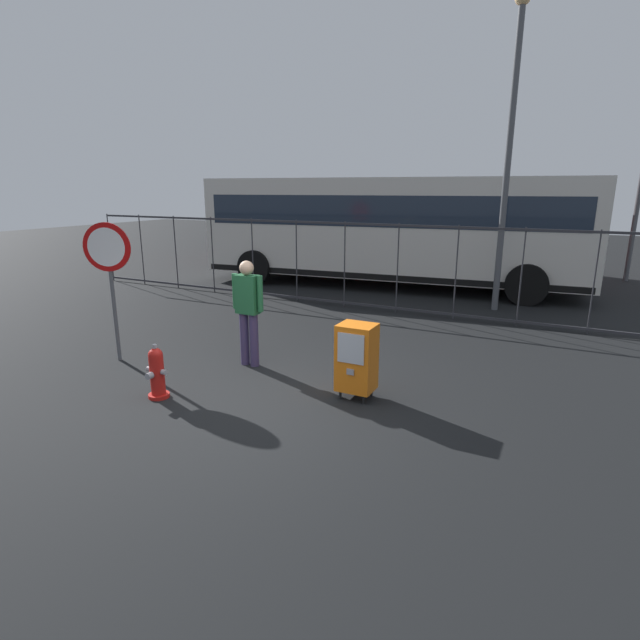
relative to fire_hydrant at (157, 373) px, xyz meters
The scene contains 9 objects.
ground_plane 1.44m from the fire_hydrant, 16.08° to the left, with size 60.00×60.00×0.00m, color black.
fire_hydrant is the anchor object (origin of this frame).
newspaper_box_primary 2.67m from the fire_hydrant, 26.70° to the left, with size 0.48×0.42×1.02m.
stop_sign 2.25m from the fire_hydrant, 153.57° to the left, with size 0.71×0.31×2.23m.
pedestrian 1.76m from the fire_hydrant, 77.17° to the left, with size 0.55×0.22×1.67m.
fence_barrier 6.18m from the fire_hydrant, 77.42° to the left, with size 18.03×0.04×2.00m.
bus_near 9.09m from the fire_hydrant, 89.37° to the left, with size 10.69×3.55×3.00m.
bus_far 12.78m from the fire_hydrant, 93.28° to the left, with size 10.55×2.95×3.00m.
street_light_near_right 8.73m from the fire_hydrant, 65.69° to the left, with size 0.32×0.32×6.58m.
Camera 1 is at (3.42, -4.97, 2.73)m, focal length 28.00 mm.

